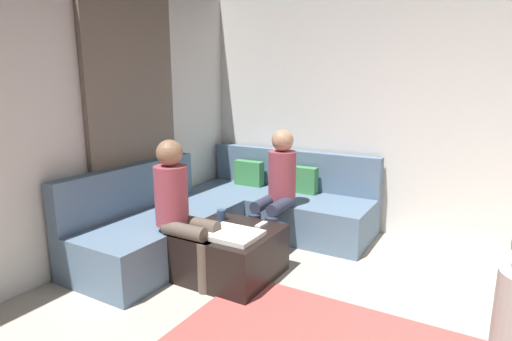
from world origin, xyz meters
TOP-DOWN VIEW (x-y plane):
  - wall_back at (0.00, 2.94)m, footprint 6.00×0.12m
  - curtain_panel at (-2.84, 1.30)m, footprint 0.06×1.10m
  - sectional_couch at (-2.08, 1.88)m, footprint 2.10×2.55m
  - ottoman at (-1.61, 1.15)m, footprint 0.76×0.76m
  - folded_blanket at (-1.51, 1.03)m, footprint 0.44×0.36m
  - coffee_mug at (-1.83, 1.33)m, footprint 0.08×0.08m
  - game_remote at (-1.43, 1.37)m, footprint 0.05×0.15m
  - person_on_couch_back at (-1.55, 1.93)m, footprint 0.30×0.60m
  - person_on_couch_side at (-1.93, 0.90)m, footprint 0.60×0.30m

SIDE VIEW (x-z plane):
  - ottoman at x=-1.61m, z-range 0.00..0.42m
  - sectional_couch at x=-2.08m, z-range -0.15..0.72m
  - game_remote at x=-1.43m, z-range 0.42..0.44m
  - folded_blanket at x=-1.51m, z-range 0.42..0.46m
  - coffee_mug at x=-1.83m, z-range 0.42..0.52m
  - person_on_couch_back at x=-1.55m, z-range 0.06..1.26m
  - person_on_couch_side at x=-1.93m, z-range 0.06..1.26m
  - curtain_panel at x=-2.84m, z-range 0.00..2.50m
  - wall_back at x=0.00m, z-range 0.00..2.70m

